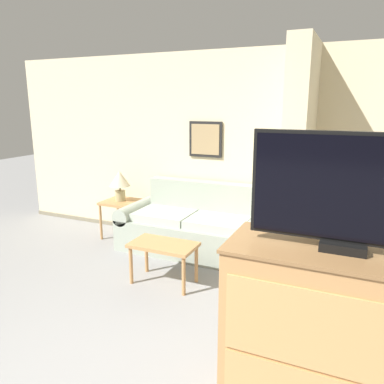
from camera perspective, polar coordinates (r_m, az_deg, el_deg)
name	(u,v)px	position (r m, az deg, el deg)	size (l,w,h in m)	color
wall_back	(242,152)	(5.04, 7.62, 6.08)	(7.38, 0.16, 2.60)	beige
wall_partition_pillar	(298,160)	(4.38, 15.87, 4.65)	(0.24, 0.90, 2.60)	beige
couch	(193,227)	(4.99, 0.23, -5.40)	(1.95, 0.84, 0.89)	#99A393
coffee_table	(164,249)	(4.09, -4.36, -8.66)	(0.71, 0.40, 0.46)	#B27F4C
side_table	(121,206)	(5.53, -10.78, -2.16)	(0.48, 0.48, 0.55)	#B27F4C
table_lamp	(120,181)	(5.45, -10.96, 1.69)	(0.30, 0.30, 0.44)	tan
tv_dresser	(333,343)	(2.48, 20.73, -20.68)	(1.26, 0.56, 1.14)	#B27F4C
tv	(348,192)	(2.13, 22.71, -0.04)	(1.03, 0.16, 0.64)	black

